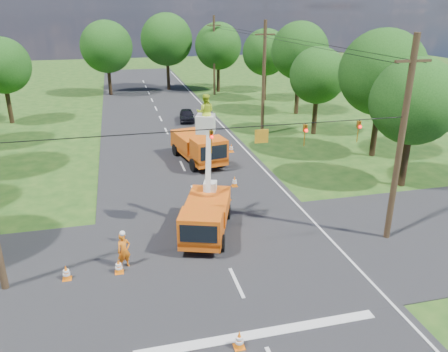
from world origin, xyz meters
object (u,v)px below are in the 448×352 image
object	(u,v)px
traffic_cone_3	(119,266)
tree_far_b	(167,40)
traffic_cone_2	(235,182)
traffic_cone_4	(66,273)
traffic_cone_0	(239,340)
tree_far_a	(106,47)
tree_right_e	(266,52)
pole_right_mid	(264,78)
tree_left_f	(2,66)
tree_right_d	(300,51)
traffic_cone_1	(228,195)
bucket_truck	(206,206)
tree_right_a	(414,102)
tree_right_c	(318,76)
pole_right_near	(401,142)
ground_worker	(124,251)
distant_car	(187,115)
traffic_cone_6	(231,148)
tree_far_c	(218,46)
second_truck	(199,147)
tree_right_b	(382,73)
pole_right_far	(214,55)

from	to	relation	value
traffic_cone_3	tree_far_b	distance (m)	46.14
traffic_cone_2	traffic_cone_4	world-z (taller)	same
traffic_cone_0	tree_far_a	size ratio (longest dim) A/B	0.07
traffic_cone_3	tree_right_e	size ratio (longest dim) A/B	0.08
pole_right_mid	tree_left_f	distance (m)	25.36
tree_right_d	traffic_cone_1	bearing A→B (deg)	-122.37
tree_left_f	tree_right_d	distance (m)	29.77
pole_right_mid	tree_right_e	distance (m)	15.92
bucket_truck	pole_right_mid	distance (m)	19.86
bucket_truck	tree_right_a	distance (m)	14.83
tree_right_c	tree_right_e	size ratio (longest dim) A/B	0.91
tree_far_b	pole_right_mid	bearing A→B (deg)	-77.59
tree_right_a	tree_right_e	world-z (taller)	tree_right_e
pole_right_near	ground_worker	bearing A→B (deg)	178.11
tree_far_b	distant_car	bearing A→B (deg)	-91.43
tree_right_c	traffic_cone_6	bearing A→B (deg)	-157.88
tree_right_c	tree_right_e	world-z (taller)	tree_right_e
traffic_cone_2	tree_far_b	distance (m)	37.18
tree_far_c	traffic_cone_6	bearing A→B (deg)	-100.95
tree_far_b	tree_far_c	distance (m)	7.20
second_truck	pole_right_near	world-z (taller)	pole_right_near
traffic_cone_4	tree_right_c	size ratio (longest dim) A/B	0.09
second_truck	tree_right_e	world-z (taller)	tree_right_e
distant_car	tree_right_b	world-z (taller)	tree_right_b
traffic_cone_6	tree_far_b	xyz separation A→B (m)	(-1.35, 29.59, 6.45)
ground_worker	tree_right_d	xyz separation A→B (m)	(19.36, 26.57, 5.83)
traffic_cone_4	tree_far_c	distance (m)	45.48
ground_worker	tree_right_a	distance (m)	19.48
traffic_cone_2	pole_right_far	bearing A→B (deg)	79.65
tree_right_a	tree_far_a	bearing A→B (deg)	116.57
ground_worker	second_truck	bearing A→B (deg)	44.31
traffic_cone_0	ground_worker	bearing A→B (deg)	120.95
traffic_cone_2	tree_right_c	world-z (taller)	tree_right_c
pole_right_near	tree_left_f	size ratio (longest dim) A/B	1.19
traffic_cone_6	tree_right_e	bearing A→B (deg)	64.26
pole_right_mid	pole_right_near	bearing A→B (deg)	-90.00
pole_right_mid	tree_far_b	bearing A→B (deg)	102.41
tree_right_a	traffic_cone_0	bearing A→B (deg)	-141.04
traffic_cone_0	tree_far_c	distance (m)	49.11
pole_right_mid	pole_right_far	size ratio (longest dim) A/B	1.00
pole_right_far	tree_right_b	world-z (taller)	pole_right_far
tree_right_c	tree_far_a	xyz separation A→B (m)	(-18.20, 24.00, 0.88)
tree_right_a	tree_right_b	size ratio (longest dim) A/B	0.86
distant_car	traffic_cone_6	world-z (taller)	distant_car
traffic_cone_4	tree_right_a	world-z (taller)	tree_right_a
bucket_truck	traffic_cone_1	distance (m)	4.56
tree_right_a	pole_right_near	bearing A→B (deg)	-129.81
traffic_cone_2	tree_far_a	bearing A→B (deg)	102.58
tree_right_d	tree_far_c	xyz separation A→B (m)	(-5.30, 15.00, -0.62)
traffic_cone_4	tree_far_b	bearing A→B (deg)	77.42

